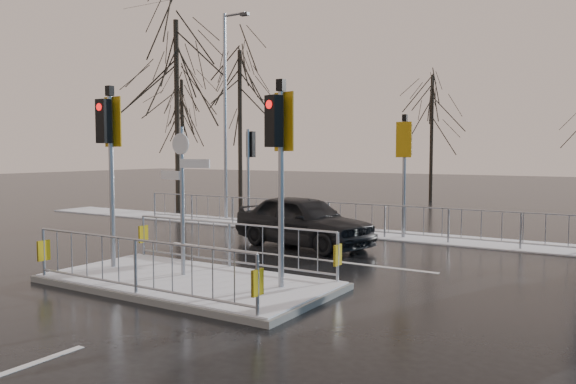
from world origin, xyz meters
The scene contains 11 objects.
ground centered at (0.00, 0.00, 0.00)m, with size 120.00×120.00×0.00m, color black.
snow_verge centered at (0.00, 8.60, 0.02)m, with size 30.00×2.00×0.04m, color silver.
lane_markings centered at (0.00, -0.33, 0.00)m, with size 8.00×11.38×0.01m.
traffic_island centered at (-0.01, 0.01, 0.39)m, with size 6.00×3.04×4.15m.
far_kerb_fixtures centered at (0.29, 8.09, 1.02)m, with size 18.00×0.65×3.83m.
car_far_lane centered at (-0.39, 5.31, 0.74)m, with size 1.75×4.36×1.48m, color black.
tree_near_a centered at (-10.50, 11.00, 6.11)m, with size 4.75×4.75×8.97m.
tree_near_b centered at (-8.00, 12.50, 5.15)m, with size 4.00×4.00×7.55m.
tree_near_c centered at (-12.50, 13.50, 4.50)m, with size 3.50×3.50×6.61m.
tree_far_a centered at (-2.00, 22.00, 4.82)m, with size 3.75×3.75×7.08m.
street_lamp_left centered at (-6.43, 9.50, 4.49)m, with size 1.25×0.18×8.20m.
Camera 1 is at (7.67, -8.45, 2.70)m, focal length 35.00 mm.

